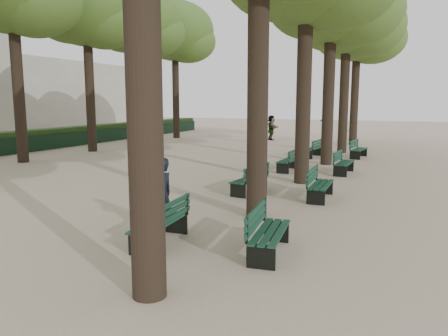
% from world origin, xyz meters
% --- Properties ---
extents(ground, '(120.00, 120.00, 0.00)m').
position_xyz_m(ground, '(0.00, 0.00, 0.00)').
color(ground, '#BEA890').
rests_on(ground, ground).
extents(tree_central_4, '(6.00, 6.00, 9.95)m').
position_xyz_m(tree_central_4, '(1.50, 18.00, 7.65)').
color(tree_central_4, '#33261C').
rests_on(tree_central_4, ground).
extents(tree_central_5, '(6.00, 6.00, 9.95)m').
position_xyz_m(tree_central_5, '(1.50, 23.00, 7.65)').
color(tree_central_5, '#33261C').
rests_on(tree_central_5, ground).
extents(tree_far_3, '(6.00, 6.00, 10.45)m').
position_xyz_m(tree_far_3, '(-12.00, 13.00, 8.14)').
color(tree_far_3, '#33261C').
rests_on(tree_far_3, ground).
extents(tree_far_4, '(6.00, 6.00, 10.45)m').
position_xyz_m(tree_far_4, '(-12.00, 18.00, 8.14)').
color(tree_far_4, '#33261C').
rests_on(tree_far_4, ground).
extents(tree_far_5, '(6.00, 6.00, 10.45)m').
position_xyz_m(tree_far_5, '(-12.00, 23.00, 8.14)').
color(tree_far_5, '#33261C').
rests_on(tree_far_5, ground).
extents(bench_left_0, '(0.69, 1.83, 0.92)m').
position_xyz_m(bench_left_0, '(0.37, 0.17, 0.27)').
color(bench_left_0, black).
rests_on(bench_left_0, ground).
extents(bench_left_1, '(0.78, 1.86, 0.92)m').
position_xyz_m(bench_left_1, '(0.37, 5.62, 0.27)').
color(bench_left_1, black).
rests_on(bench_left_1, ground).
extents(bench_left_2, '(0.62, 1.82, 0.92)m').
position_xyz_m(bench_left_2, '(0.37, 10.43, 0.27)').
color(bench_left_2, black).
rests_on(bench_left_2, ground).
extents(bench_left_3, '(0.74, 1.85, 0.92)m').
position_xyz_m(bench_left_3, '(0.37, 15.30, 0.27)').
color(bench_left_3, black).
rests_on(bench_left_3, ground).
extents(bench_right_0, '(0.77, 1.85, 0.92)m').
position_xyz_m(bench_right_0, '(2.63, 0.45, 0.27)').
color(bench_right_0, black).
rests_on(bench_right_0, ground).
extents(bench_right_1, '(0.61, 1.81, 0.92)m').
position_xyz_m(bench_right_1, '(2.63, 5.62, 0.27)').
color(bench_right_1, black).
rests_on(bench_right_1, ground).
extents(bench_right_2, '(0.65, 1.82, 0.92)m').
position_xyz_m(bench_right_2, '(2.63, 10.60, 0.27)').
color(bench_right_2, black).
rests_on(bench_right_2, ground).
extents(bench_right_3, '(0.78, 1.85, 0.92)m').
position_xyz_m(bench_right_3, '(2.63, 15.99, 0.27)').
color(bench_right_3, black).
rests_on(bench_right_3, ground).
extents(man_with_map, '(0.69, 0.75, 1.71)m').
position_xyz_m(man_with_map, '(0.02, 0.83, 0.86)').
color(man_with_map, black).
rests_on(man_with_map, ground).
extents(pedestrian_d, '(0.83, 0.98, 1.89)m').
position_xyz_m(pedestrian_d, '(1.05, 27.00, 0.94)').
color(pedestrian_d, '#262628').
rests_on(pedestrian_d, ground).
extents(pedestrian_e, '(1.32, 1.60, 1.85)m').
position_xyz_m(pedestrian_e, '(-4.53, 24.09, 0.93)').
color(pedestrian_e, '#262628').
rests_on(pedestrian_e, ground).
extents(pedestrian_b, '(0.70, 1.20, 1.77)m').
position_xyz_m(pedestrian_b, '(-0.44, 23.31, 0.89)').
color(pedestrian_b, '#262628').
rests_on(pedestrian_b, ground).
extents(fence, '(0.08, 42.00, 0.90)m').
position_xyz_m(fence, '(-15.00, 11.00, 0.45)').
color(fence, black).
rests_on(fence, ground).
extents(hedge, '(1.20, 42.00, 1.20)m').
position_xyz_m(hedge, '(-15.70, 11.00, 0.60)').
color(hedge, '#1F3E15').
rests_on(hedge, ground).
extents(building_far, '(12.00, 16.00, 7.00)m').
position_xyz_m(building_far, '(-33.00, 30.00, 3.50)').
color(building_far, '#B7B2A3').
rests_on(building_far, ground).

